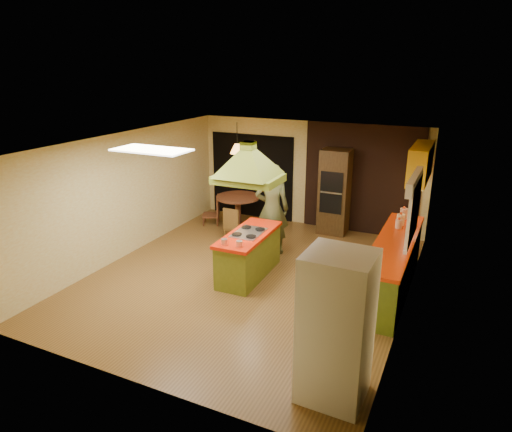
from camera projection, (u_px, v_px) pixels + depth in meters
The scene contains 21 objects.
ground at pixel (250, 277), 8.46m from camera, with size 6.50×6.50×0.00m, color brown.
room_walls at pixel (249, 213), 8.06m from camera, with size 5.50×6.50×6.50m.
ceiling_plane at pixel (249, 142), 7.66m from camera, with size 6.50×6.50×0.00m, color silver.
brick_panel at pixel (361, 180), 10.32m from camera, with size 2.64×0.03×2.50m, color #381E14.
nook_opening at pixel (252, 176), 11.50m from camera, with size 2.20×0.03×2.10m, color black.
right_counter at pixel (393, 265), 7.84m from camera, with size 0.62×3.05×0.92m.
upper_cabinets at pixel (421, 163), 8.69m from camera, with size 0.34×1.40×0.70m, color yellow.
window_right at pixel (415, 197), 7.15m from camera, with size 0.12×1.35×1.06m.
fluor_panel at pixel (152, 150), 7.08m from camera, with size 1.20×0.60×0.03m, color white.
kitchen_island at pixel (249, 254), 8.39m from camera, with size 0.71×1.69×0.86m.
range_hood at pixel (248, 156), 7.81m from camera, with size 1.12×0.81×0.80m.
man at pixel (272, 209), 9.26m from camera, with size 0.69×0.45×1.89m, color #4B4E29.
refrigerator at pixel (336, 328), 5.18m from camera, with size 0.75×0.71×1.83m, color white.
wall_oven at pixel (335, 192), 10.38m from camera, with size 0.65×0.61×1.95m.
dining_table at pixel (238, 205), 10.86m from camera, with size 1.03×1.03×0.77m.
chair_left at pixel (211, 210), 11.11m from camera, with size 0.40×0.40×0.72m, color brown, non-canonical shape.
chair_near at pixel (235, 222), 10.26m from camera, with size 0.40×0.40×0.72m, color brown, non-canonical shape.
pendant_lamp at pixel (237, 149), 10.42m from camera, with size 0.33×0.33×0.21m, color #FF9E3F.
canister_large at pixel (404, 214), 8.74m from camera, with size 0.14×0.14×0.21m, color beige.
canister_medium at pixel (401, 220), 8.41m from camera, with size 0.14×0.14×0.20m, color #F4ECC4.
canister_small at pixel (399, 224), 8.25m from camera, with size 0.12×0.12×0.16m, color #F1E1C2.
Camera 1 is at (3.36, -6.88, 3.78)m, focal length 32.00 mm.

